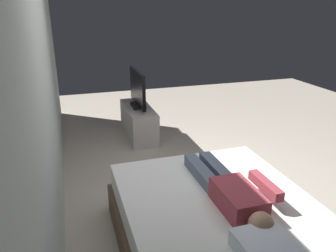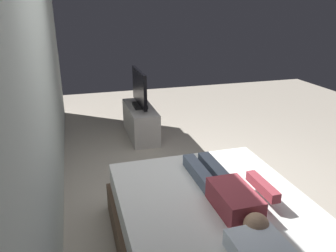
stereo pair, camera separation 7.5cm
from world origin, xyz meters
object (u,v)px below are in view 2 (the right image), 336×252
tv_stand (140,122)px  person (228,192)px  bed (217,233)px  tv (139,89)px  remote (262,183)px

tv_stand → person: bearing=-177.2°
bed → person: size_ratio=1.58×
person → tv: size_ratio=1.43×
person → remote: size_ratio=8.40×
bed → tv_stand: bearing=0.9°
bed → tv_stand: size_ratio=1.81×
remote → tv: size_ratio=0.17×
bed → remote: remote is taller
bed → person: person is taller
person → tv: (2.89, 0.14, 0.16)m
tv_stand → tv: tv is taller
bed → person: 0.37m
tv_stand → tv: bearing=180.0°
remote → tv_stand: remote is taller
tv_stand → bed: bearing=-179.1°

